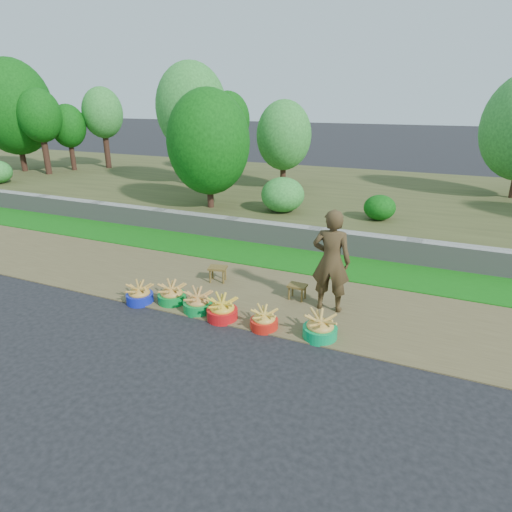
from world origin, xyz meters
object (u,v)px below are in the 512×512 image
at_px(basin_d, 222,310).
at_px(basin_a, 140,294).
at_px(stool_right, 297,288).
at_px(vendor_woman, 331,261).
at_px(basin_c, 198,302).
at_px(basin_e, 264,320).
at_px(stool_left, 218,270).
at_px(basin_f, 320,328).
at_px(basin_b, 172,295).

bearing_deg(basin_d, basin_a, -178.21).
relative_size(stool_right, vendor_woman, 0.19).
height_order(basin_c, basin_e, basin_c).
height_order(basin_d, stool_left, basin_d).
bearing_deg(stool_left, basin_c, -77.07).
xyz_separation_m(basin_a, basin_f, (3.27, 0.12, 0.02)).
height_order(basin_d, vendor_woman, vendor_woman).
xyz_separation_m(basin_b, basin_e, (1.85, -0.17, -0.02)).
xyz_separation_m(basin_b, stool_left, (0.31, 1.14, 0.10)).
xyz_separation_m(basin_a, stool_right, (2.54, 1.22, 0.08)).
height_order(basin_c, basin_d, basin_d).
relative_size(basin_a, stool_right, 1.44).
distance_m(basin_d, basin_f, 1.64).
xyz_separation_m(basin_c, basin_f, (2.14, 0.00, 0.01)).
relative_size(basin_c, stool_right, 1.53).
height_order(basin_b, stool_left, basin_b).
bearing_deg(basin_a, stool_left, 58.06).
xyz_separation_m(basin_b, basin_d, (1.10, -0.16, 0.00)).
bearing_deg(vendor_woman, basin_a, 15.16).
bearing_deg(basin_e, basin_d, 179.61).
bearing_deg(basin_a, basin_b, 21.59).
height_order(basin_a, vendor_woman, vendor_woman).
xyz_separation_m(basin_c, basin_d, (0.51, -0.07, 0.00)).
height_order(basin_b, basin_d, basin_d).
bearing_deg(basin_a, vendor_woman, 18.96).
distance_m(basin_c, stool_left, 1.27).
xyz_separation_m(basin_a, basin_c, (1.13, 0.12, 0.01)).
distance_m(basin_b, basin_d, 1.11).
distance_m(basin_a, basin_f, 3.27).
relative_size(basin_d, basin_e, 1.15).
relative_size(basin_c, vendor_woman, 0.29).
relative_size(basin_a, basin_b, 0.96).
height_order(basin_a, basin_e, basin_a).
bearing_deg(basin_c, basin_a, -173.83).
height_order(stool_right, vendor_woman, vendor_woman).
bearing_deg(basin_d, basin_f, 2.48).
height_order(basin_f, stool_right, basin_f).
bearing_deg(vendor_woman, basin_b, 14.61).
distance_m(basin_d, basin_e, 0.75).
distance_m(stool_left, vendor_woman, 2.41).
relative_size(basin_b, stool_right, 1.51).
height_order(basin_c, stool_left, basin_c).
bearing_deg(basin_d, basin_e, -0.39).
xyz_separation_m(basin_e, stool_left, (-1.54, 1.31, 0.11)).
relative_size(basin_e, stool_left, 1.11).
relative_size(basin_b, stool_left, 1.24).
bearing_deg(basin_c, basin_f, 0.01).
bearing_deg(basin_c, basin_d, -7.94).
xyz_separation_m(basin_d, stool_right, (0.90, 1.17, 0.07)).
relative_size(basin_f, stool_left, 1.30).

